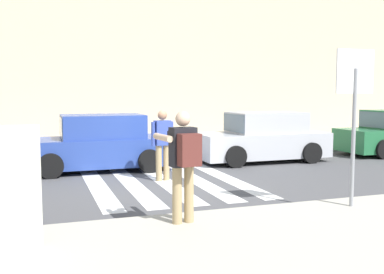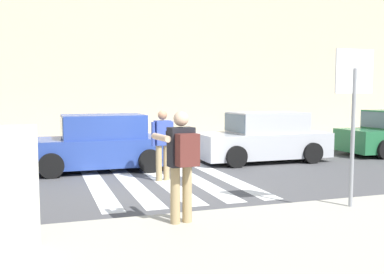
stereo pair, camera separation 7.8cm
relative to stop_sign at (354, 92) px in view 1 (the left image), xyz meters
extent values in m
plane|color=#4C4C4F|center=(-2.36, 3.75, -2.15)|extent=(120.00, 120.00, 0.00)
cube|color=#B2AD9E|center=(-2.36, 9.75, -2.08)|extent=(60.00, 4.80, 0.14)
cube|color=beige|center=(-2.36, 14.15, 1.74)|extent=(56.00, 4.00, 7.77)
cube|color=silver|center=(-3.96, 3.95, -2.14)|extent=(0.44, 5.20, 0.01)
cube|color=silver|center=(-3.16, 3.95, -2.14)|extent=(0.44, 5.20, 0.01)
cube|color=silver|center=(-2.36, 3.95, -2.14)|extent=(0.44, 5.20, 0.01)
cube|color=silver|center=(-1.56, 3.95, -2.14)|extent=(0.44, 5.20, 0.01)
cube|color=silver|center=(-0.76, 3.95, -2.14)|extent=(0.44, 5.20, 0.01)
cylinder|color=gray|center=(0.00, -0.01, -0.80)|extent=(0.07, 0.07, 2.42)
cube|color=white|center=(0.00, 0.00, 0.36)|extent=(0.76, 0.03, 0.76)
cube|color=red|center=(0.00, 0.02, 0.36)|extent=(0.66, 0.02, 0.66)
cylinder|color=tan|center=(-3.24, -0.03, -1.57)|extent=(0.15, 0.15, 0.88)
cylinder|color=tan|center=(-3.04, -0.01, -1.57)|extent=(0.15, 0.15, 0.88)
cube|color=black|center=(-3.14, -0.02, -0.83)|extent=(0.41, 0.28, 0.60)
sphere|color=beige|center=(-3.14, -0.02, -0.40)|extent=(0.23, 0.23, 0.23)
cylinder|color=beige|center=(-3.40, 0.17, -0.69)|extent=(0.17, 0.59, 0.10)
cylinder|color=beige|center=(-2.93, 0.22, -0.69)|extent=(0.17, 0.59, 0.10)
cube|color=black|center=(-3.19, 0.37, -0.66)|extent=(0.15, 0.12, 0.10)
cube|color=#5B2823|center=(-3.11, -0.25, -0.85)|extent=(0.34, 0.24, 0.48)
cylinder|color=tan|center=(-2.46, 4.00, -1.71)|extent=(0.15, 0.15, 0.88)
cylinder|color=tan|center=(-2.26, 4.03, -1.71)|extent=(0.15, 0.15, 0.88)
cube|color=#33479E|center=(-2.36, 4.02, -0.97)|extent=(0.41, 0.29, 0.60)
sphere|color=#A37556|center=(-2.36, 4.02, -0.54)|extent=(0.23, 0.23, 0.23)
cylinder|color=#33479E|center=(-2.60, 3.98, -0.99)|extent=(0.10, 0.10, 0.58)
cylinder|color=#33479E|center=(-2.13, 4.05, -0.99)|extent=(0.10, 0.10, 0.58)
cube|color=#284293|center=(-3.68, 6.05, -1.62)|extent=(4.10, 1.70, 0.76)
cube|color=#284293|center=(-3.53, 6.05, -0.92)|extent=(2.20, 1.56, 0.64)
cube|color=slate|center=(-4.60, 6.05, -0.92)|extent=(0.10, 1.50, 0.54)
cube|color=slate|center=(-2.56, 6.05, -0.92)|extent=(0.10, 1.50, 0.51)
cylinder|color=black|center=(-4.95, 5.20, -1.83)|extent=(0.64, 0.22, 0.64)
cylinder|color=black|center=(-4.95, 6.90, -1.83)|extent=(0.64, 0.22, 0.64)
cylinder|color=black|center=(-2.41, 5.20, -1.83)|extent=(0.64, 0.22, 0.64)
cylinder|color=black|center=(-2.41, 6.90, -1.83)|extent=(0.64, 0.22, 0.64)
cube|color=#B7BABF|center=(1.40, 6.05, -1.62)|extent=(4.10, 1.70, 0.76)
cube|color=#B7BABF|center=(1.55, 6.05, -0.92)|extent=(2.20, 1.56, 0.64)
cube|color=slate|center=(0.48, 6.05, -0.92)|extent=(0.10, 1.50, 0.54)
cube|color=slate|center=(2.52, 6.05, -0.92)|extent=(0.10, 1.50, 0.51)
cylinder|color=black|center=(0.13, 5.20, -1.83)|extent=(0.64, 0.22, 0.64)
cylinder|color=black|center=(0.13, 6.90, -1.83)|extent=(0.64, 0.22, 0.64)
cylinder|color=black|center=(2.67, 5.20, -1.83)|extent=(0.64, 0.22, 0.64)
cylinder|color=black|center=(2.67, 6.90, -1.83)|extent=(0.64, 0.22, 0.64)
cube|color=slate|center=(5.76, 6.05, -0.92)|extent=(0.10, 1.50, 0.54)
cylinder|color=black|center=(5.41, 5.20, -1.83)|extent=(0.64, 0.22, 0.64)
cylinder|color=black|center=(5.41, 6.90, -1.83)|extent=(0.64, 0.22, 0.64)
camera|label=1|loc=(-5.21, -6.48, -0.02)|focal=42.00mm
camera|label=2|loc=(-5.14, -6.50, -0.02)|focal=42.00mm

